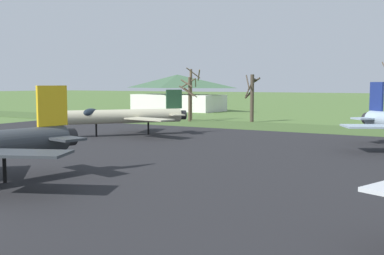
{
  "coord_description": "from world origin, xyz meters",
  "views": [
    {
      "loc": [
        18.52,
        -10.18,
        6.01
      ],
      "look_at": [
        2.17,
        18.94,
        2.8
      ],
      "focal_mm": 42.77,
      "sensor_mm": 36.0,
      "label": 1
    }
  ],
  "objects": [
    {
      "name": "info_placard_front_left",
      "position": [
        -19.35,
        23.25,
        0.67
      ],
      "size": [
        0.51,
        0.23,
        1.08
      ],
      "color": "black",
      "rests_on": "ground"
    },
    {
      "name": "jet_fighter_front_left",
      "position": [
        -14.3,
        31.36,
        2.32
      ],
      "size": [
        13.4,
        14.11,
        5.32
      ],
      "color": "#B7B293",
      "rests_on": "ground"
    },
    {
      "name": "bare_tree_far_left",
      "position": [
        -18.17,
        55.05,
        4.63
      ],
      "size": [
        2.13,
        3.62,
        8.61
      ],
      "color": "brown",
      "rests_on": "ground"
    },
    {
      "name": "bare_tree_left_of_center",
      "position": [
        -17.31,
        52.72,
        3.97
      ],
      "size": [
        3.36,
        3.37,
        7.03
      ],
      "color": "brown",
      "rests_on": "ground"
    },
    {
      "name": "bare_tree_center",
      "position": [
        -8.35,
        56.78,
        4.15
      ],
      "size": [
        2.36,
        2.41,
        7.46
      ],
      "color": "#42382D",
      "rests_on": "ground"
    },
    {
      "name": "visitor_building",
      "position": [
        -34.8,
        78.09,
        4.07
      ],
      "size": [
        22.94,
        11.29,
        8.06
      ],
      "color": "silver",
      "rests_on": "ground"
    },
    {
      "name": "grass_verge_strip",
      "position": [
        0.0,
        50.8,
        0.03
      ],
      "size": [
        139.64,
        12.0,
        0.06
      ],
      "primitive_type": "cube",
      "color": "#3F592A",
      "rests_on": "ground"
    },
    {
      "name": "asphalt_apron",
      "position": [
        0.0,
        16.8,
        0.03
      ],
      "size": [
        79.64,
        56.0,
        0.05
      ],
      "primitive_type": "cube",
      "color": "black",
      "rests_on": "ground"
    }
  ]
}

